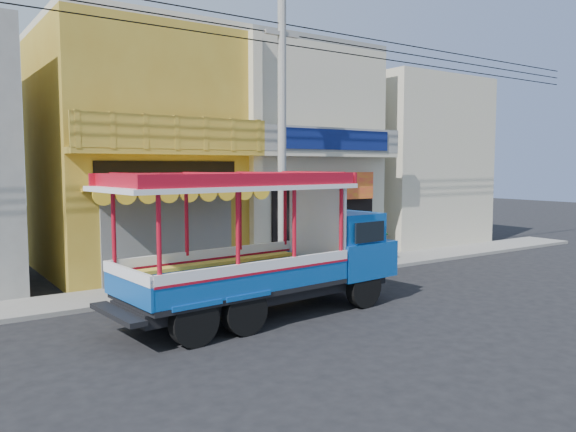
{
  "coord_description": "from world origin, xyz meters",
  "views": [
    {
      "loc": [
        -10.65,
        -11.09,
        3.62
      ],
      "look_at": [
        -1.33,
        2.5,
        2.15
      ],
      "focal_mm": 35.0,
      "sensor_mm": 36.0,
      "label": 1
    }
  ],
  "objects_px": {
    "songthaew_truck": "(280,246)",
    "green_sign": "(158,275)",
    "utility_pole": "(286,120)",
    "potted_plant_c": "(376,245)",
    "potted_plant_a": "(377,247)",
    "potted_plant_b": "(373,252)"
  },
  "relations": [
    {
      "from": "songthaew_truck",
      "to": "green_sign",
      "type": "height_order",
      "value": "songthaew_truck"
    },
    {
      "from": "songthaew_truck",
      "to": "green_sign",
      "type": "bearing_deg",
      "value": 113.54
    },
    {
      "from": "utility_pole",
      "to": "potted_plant_c",
      "type": "distance_m",
      "value": 6.98
    },
    {
      "from": "green_sign",
      "to": "potted_plant_a",
      "type": "bearing_deg",
      "value": -0.97
    },
    {
      "from": "utility_pole",
      "to": "potted_plant_c",
      "type": "height_order",
      "value": "utility_pole"
    },
    {
      "from": "potted_plant_a",
      "to": "potted_plant_b",
      "type": "xyz_separation_m",
      "value": [
        -0.69,
        -0.52,
        -0.04
      ]
    },
    {
      "from": "songthaew_truck",
      "to": "potted_plant_c",
      "type": "xyz_separation_m",
      "value": [
        7.43,
        4.42,
        -1.1
      ]
    },
    {
      "from": "green_sign",
      "to": "potted_plant_a",
      "type": "xyz_separation_m",
      "value": [
        8.45,
        -0.14,
        0.14
      ]
    },
    {
      "from": "green_sign",
      "to": "potted_plant_c",
      "type": "distance_m",
      "value": 9.12
    },
    {
      "from": "songthaew_truck",
      "to": "potted_plant_b",
      "type": "height_order",
      "value": "songthaew_truck"
    },
    {
      "from": "potted_plant_b",
      "to": "potted_plant_c",
      "type": "xyz_separation_m",
      "value": [
        1.35,
        1.25,
        -0.02
      ]
    },
    {
      "from": "songthaew_truck",
      "to": "potted_plant_c",
      "type": "distance_m",
      "value": 8.71
    },
    {
      "from": "green_sign",
      "to": "potted_plant_b",
      "type": "bearing_deg",
      "value": -4.88
    },
    {
      "from": "potted_plant_a",
      "to": "potted_plant_c",
      "type": "relative_size",
      "value": 1.13
    },
    {
      "from": "green_sign",
      "to": "potted_plant_c",
      "type": "xyz_separation_m",
      "value": [
        9.1,
        0.59,
        0.08
      ]
    },
    {
      "from": "potted_plant_c",
      "to": "utility_pole",
      "type": "bearing_deg",
      "value": -70.72
    },
    {
      "from": "potted_plant_b",
      "to": "green_sign",
      "type": "bearing_deg",
      "value": 22.22
    },
    {
      "from": "utility_pole",
      "to": "songthaew_truck",
      "type": "height_order",
      "value": "utility_pole"
    },
    {
      "from": "utility_pole",
      "to": "green_sign",
      "type": "bearing_deg",
      "value": 168.24
    },
    {
      "from": "songthaew_truck",
      "to": "utility_pole",
      "type": "bearing_deg",
      "value": 53.38
    },
    {
      "from": "utility_pole",
      "to": "potted_plant_c",
      "type": "relative_size",
      "value": 30.74
    },
    {
      "from": "green_sign",
      "to": "potted_plant_c",
      "type": "bearing_deg",
      "value": 3.68
    }
  ]
}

